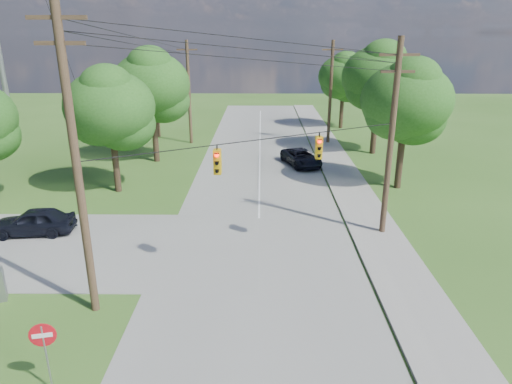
{
  "coord_description": "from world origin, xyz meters",
  "views": [
    {
      "loc": [
        2.1,
        -15.45,
        10.63
      ],
      "look_at": [
        1.87,
        5.0,
        3.47
      ],
      "focal_mm": 32.0,
      "sensor_mm": 36.0,
      "label": 1
    }
  ],
  "objects_px": {
    "pole_sw": "(76,161)",
    "pole_north_w": "(189,92)",
    "do_not_enter_sign": "(44,342)",
    "car_cross_dark": "(34,221)",
    "pole_north_e": "(330,92)",
    "car_main_north": "(301,157)",
    "pole_ne": "(391,137)"
  },
  "relations": [
    {
      "from": "pole_ne",
      "to": "pole_north_e",
      "type": "height_order",
      "value": "pole_ne"
    },
    {
      "from": "pole_ne",
      "to": "car_main_north",
      "type": "xyz_separation_m",
      "value": [
        -3.4,
        13.77,
        -4.77
      ]
    },
    {
      "from": "pole_ne",
      "to": "do_not_enter_sign",
      "type": "height_order",
      "value": "pole_ne"
    },
    {
      "from": "car_cross_dark",
      "to": "do_not_enter_sign",
      "type": "relative_size",
      "value": 1.79
    },
    {
      "from": "pole_north_e",
      "to": "car_cross_dark",
      "type": "bearing_deg",
      "value": -130.88
    },
    {
      "from": "pole_ne",
      "to": "do_not_enter_sign",
      "type": "distance_m",
      "value": 18.34
    },
    {
      "from": "pole_ne",
      "to": "car_main_north",
      "type": "distance_m",
      "value": 14.96
    },
    {
      "from": "do_not_enter_sign",
      "to": "car_cross_dark",
      "type": "bearing_deg",
      "value": 104.78
    },
    {
      "from": "car_main_north",
      "to": "pole_north_e",
      "type": "bearing_deg",
      "value": 48.46
    },
    {
      "from": "pole_north_e",
      "to": "pole_north_w",
      "type": "distance_m",
      "value": 13.9
    },
    {
      "from": "pole_ne",
      "to": "pole_sw",
      "type": "bearing_deg",
      "value": -150.62
    },
    {
      "from": "car_cross_dark",
      "to": "car_main_north",
      "type": "height_order",
      "value": "car_cross_dark"
    },
    {
      "from": "car_cross_dark",
      "to": "car_main_north",
      "type": "relative_size",
      "value": 0.91
    },
    {
      "from": "car_main_north",
      "to": "do_not_enter_sign",
      "type": "distance_m",
      "value": 27.65
    },
    {
      "from": "car_cross_dark",
      "to": "car_main_north",
      "type": "xyz_separation_m",
      "value": [
        15.96,
        14.13,
        -0.08
      ]
    },
    {
      "from": "pole_north_e",
      "to": "do_not_enter_sign",
      "type": "xyz_separation_m",
      "value": [
        -13.36,
        -34.0,
        -3.37
      ]
    },
    {
      "from": "pole_north_e",
      "to": "do_not_enter_sign",
      "type": "bearing_deg",
      "value": -111.46
    },
    {
      "from": "pole_sw",
      "to": "do_not_enter_sign",
      "type": "distance_m",
      "value": 6.27
    },
    {
      "from": "pole_ne",
      "to": "car_main_north",
      "type": "relative_size",
      "value": 2.19
    },
    {
      "from": "car_cross_dark",
      "to": "do_not_enter_sign",
      "type": "height_order",
      "value": "do_not_enter_sign"
    },
    {
      "from": "pole_north_w",
      "to": "car_cross_dark",
      "type": "xyz_separation_m",
      "value": [
        -5.46,
        -22.36,
        -4.36
      ]
    },
    {
      "from": "pole_north_e",
      "to": "car_cross_dark",
      "type": "height_order",
      "value": "pole_north_e"
    },
    {
      "from": "pole_north_w",
      "to": "car_main_north",
      "type": "height_order",
      "value": "pole_north_w"
    },
    {
      "from": "pole_north_w",
      "to": "car_main_north",
      "type": "relative_size",
      "value": 2.08
    },
    {
      "from": "pole_sw",
      "to": "pole_ne",
      "type": "bearing_deg",
      "value": 29.38
    },
    {
      "from": "pole_ne",
      "to": "do_not_enter_sign",
      "type": "xyz_separation_m",
      "value": [
        -13.36,
        -12.0,
        -3.7
      ]
    },
    {
      "from": "pole_ne",
      "to": "pole_north_e",
      "type": "distance_m",
      "value": 22.0
    },
    {
      "from": "car_cross_dark",
      "to": "pole_sw",
      "type": "bearing_deg",
      "value": 32.74
    },
    {
      "from": "car_cross_dark",
      "to": "car_main_north",
      "type": "bearing_deg",
      "value": 125.25
    },
    {
      "from": "pole_sw",
      "to": "do_not_enter_sign",
      "type": "height_order",
      "value": "pole_sw"
    },
    {
      "from": "pole_sw",
      "to": "pole_north_w",
      "type": "bearing_deg",
      "value": 90.77
    },
    {
      "from": "do_not_enter_sign",
      "to": "pole_north_w",
      "type": "bearing_deg",
      "value": 78.42
    }
  ]
}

